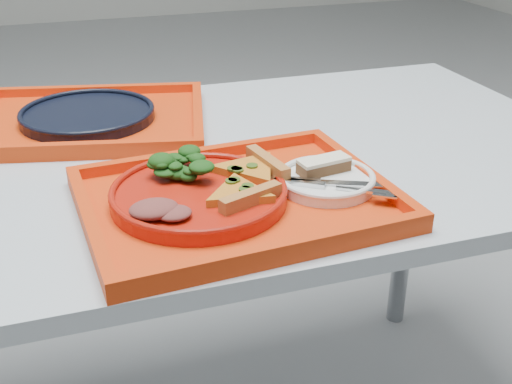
% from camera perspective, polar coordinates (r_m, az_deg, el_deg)
% --- Properties ---
extents(table, '(1.60, 0.80, 0.75)m').
position_cam_1_polar(table, '(1.16, -8.33, -0.48)').
color(table, '#ADB9C2').
rests_on(table, ground).
extents(tray_main, '(0.47, 0.38, 0.01)m').
position_cam_1_polar(tray_main, '(0.96, -1.73, -1.00)').
color(tray_main, red).
rests_on(tray_main, table).
extents(tray_far, '(0.52, 0.44, 0.01)m').
position_cam_1_polar(tray_far, '(1.32, -14.66, 5.99)').
color(tray_far, red).
rests_on(tray_far, table).
extents(dinner_plate, '(0.26, 0.26, 0.02)m').
position_cam_1_polar(dinner_plate, '(0.95, -5.10, -0.40)').
color(dinner_plate, '#AB180B').
rests_on(dinner_plate, tray_main).
extents(side_plate, '(0.15, 0.15, 0.01)m').
position_cam_1_polar(side_plate, '(1.00, 6.26, 0.87)').
color(side_plate, white).
rests_on(side_plate, tray_main).
extents(navy_plate, '(0.26, 0.26, 0.02)m').
position_cam_1_polar(navy_plate, '(1.31, -14.73, 6.56)').
color(navy_plate, black).
rests_on(navy_plate, tray_far).
extents(pizza_slice_a, '(0.13, 0.14, 0.02)m').
position_cam_1_polar(pizza_slice_a, '(0.92, -1.56, 0.14)').
color(pizza_slice_a, gold).
rests_on(pizza_slice_a, dinner_plate).
extents(pizza_slice_b, '(0.14, 0.13, 0.02)m').
position_cam_1_polar(pizza_slice_b, '(1.00, -0.53, 2.27)').
color(pizza_slice_b, gold).
rests_on(pizza_slice_b, dinner_plate).
extents(salad_heap, '(0.09, 0.08, 0.04)m').
position_cam_1_polar(salad_heap, '(0.99, -6.84, 2.63)').
color(salad_heap, black).
rests_on(salad_heap, dinner_plate).
extents(meat_portion, '(0.07, 0.05, 0.02)m').
position_cam_1_polar(meat_portion, '(0.88, -9.07, -1.49)').
color(meat_portion, brown).
rests_on(meat_portion, dinner_plate).
extents(dessert_bar, '(0.09, 0.05, 0.02)m').
position_cam_1_polar(dessert_bar, '(1.01, 6.04, 2.39)').
color(dessert_bar, '#4D2919').
rests_on(dessert_bar, side_plate).
extents(knife, '(0.18, 0.09, 0.01)m').
position_cam_1_polar(knife, '(0.98, 6.63, 0.90)').
color(knife, silver).
rests_on(knife, side_plate).
extents(fork, '(0.17, 0.12, 0.01)m').
position_cam_1_polar(fork, '(0.96, 7.02, 0.46)').
color(fork, silver).
rests_on(fork, side_plate).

